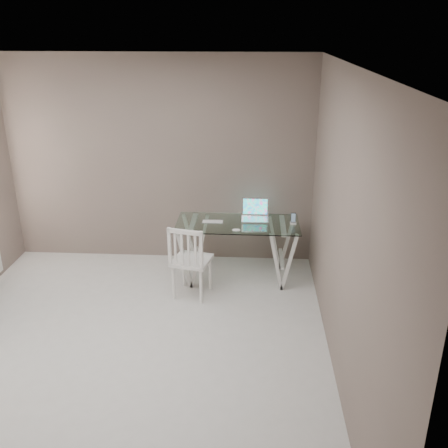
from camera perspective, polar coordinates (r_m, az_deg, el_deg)
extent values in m
plane|color=beige|center=(5.14, -11.20, -14.33)|extent=(4.50, 4.50, 0.00)
cube|color=white|center=(4.19, -13.98, 17.15)|extent=(4.00, 4.50, 0.02)
cube|color=#6E5F57|center=(6.57, -7.34, 7.12)|extent=(4.00, 0.02, 2.70)
cube|color=#6E5F57|center=(4.40, 13.55, -0.82)|extent=(0.02, 4.50, 2.70)
cube|color=silver|center=(6.09, 1.58, 0.05)|extent=(1.50, 0.70, 0.01)
cube|color=silver|center=(6.28, -3.49, -3.04)|extent=(0.24, 0.62, 0.72)
cube|color=silver|center=(6.25, 6.59, -3.27)|extent=(0.24, 0.62, 0.72)
cube|color=white|center=(5.83, -3.72, -4.17)|extent=(0.50, 0.50, 0.04)
cylinder|color=white|center=(5.86, -5.79, -6.69)|extent=(0.04, 0.04, 0.43)
cylinder|color=white|center=(5.75, -2.65, -7.17)|extent=(0.04, 0.04, 0.43)
cylinder|color=white|center=(6.13, -4.61, -5.26)|extent=(0.04, 0.04, 0.43)
cylinder|color=white|center=(6.03, -1.61, -5.69)|extent=(0.04, 0.04, 0.43)
cube|color=white|center=(5.57, -4.45, -2.84)|extent=(0.41, 0.12, 0.47)
cube|color=silver|center=(6.20, 3.56, 0.55)|extent=(0.34, 0.23, 0.01)
cube|color=#19D899|center=(6.29, 3.59, 2.01)|extent=(0.34, 0.06, 0.22)
cube|color=silver|center=(6.12, -1.30, 0.27)|extent=(0.26, 0.11, 0.01)
ellipsoid|color=white|center=(5.84, 1.42, -0.70)|extent=(0.10, 0.06, 0.03)
cube|color=white|center=(6.12, 7.90, 0.10)|extent=(0.07, 0.07, 0.02)
cube|color=black|center=(6.11, 7.93, 0.73)|extent=(0.06, 0.03, 0.12)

